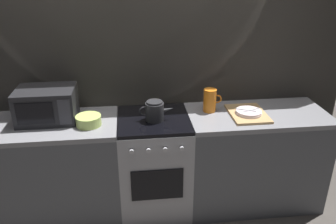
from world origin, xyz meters
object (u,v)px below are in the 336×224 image
pitcher (210,100)px  kettle (155,111)px  microwave (47,105)px  mixing_bowl (89,121)px  stove_unit (154,164)px  dish_pile (248,113)px

pitcher → kettle: bearing=-165.4°
microwave → mixing_bowl: microwave is taller
stove_unit → microwave: bearing=175.2°
kettle → mixing_bowl: kettle is taller
microwave → kettle: size_ratio=1.62×
pitcher → mixing_bowl: bearing=-171.2°
microwave → dish_pile: 1.66m
microwave → mixing_bowl: (0.33, -0.14, -0.10)m
kettle → stove_unit: bearing=105.9°
stove_unit → mixing_bowl: 0.72m
microwave → kettle: microwave is taller
stove_unit → pitcher: size_ratio=4.50×
microwave → mixing_bowl: size_ratio=2.30×
kettle → pitcher: bearing=14.6°
pitcher → microwave: bearing=-179.2°
kettle → dish_pile: bearing=0.4°
stove_unit → mixing_bowl: (-0.52, -0.07, 0.49)m
kettle → pitcher: 0.50m
microwave → pitcher: bearing=0.8°
mixing_bowl → stove_unit: bearing=7.3°
stove_unit → kettle: (0.01, -0.04, 0.53)m
mixing_bowl → dish_pile: bearing=1.6°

